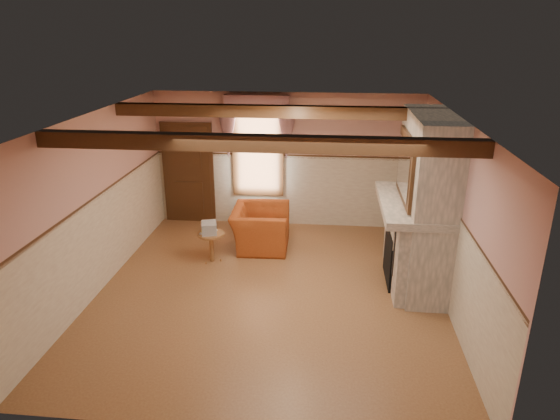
# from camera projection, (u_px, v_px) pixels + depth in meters

# --- Properties ---
(floor) EXTENTS (5.50, 6.00, 0.01)m
(floor) POSITION_uv_depth(u_px,v_px,m) (270.00, 291.00, 8.06)
(floor) COLOR brown
(floor) RESTS_ON ground
(ceiling) EXTENTS (5.50, 6.00, 0.01)m
(ceiling) POSITION_uv_depth(u_px,v_px,m) (268.00, 118.00, 7.10)
(ceiling) COLOR silver
(ceiling) RESTS_ON wall_back
(wall_back) EXTENTS (5.50, 0.02, 2.80)m
(wall_back) POSITION_uv_depth(u_px,v_px,m) (287.00, 161.00, 10.38)
(wall_back) COLOR tan
(wall_back) RESTS_ON floor
(wall_front) EXTENTS (5.50, 0.02, 2.80)m
(wall_front) POSITION_uv_depth(u_px,v_px,m) (231.00, 318.00, 4.78)
(wall_front) COLOR tan
(wall_front) RESTS_ON floor
(wall_left) EXTENTS (0.02, 6.00, 2.80)m
(wall_left) POSITION_uv_depth(u_px,v_px,m) (96.00, 204.00, 7.84)
(wall_left) COLOR tan
(wall_left) RESTS_ON floor
(wall_right) EXTENTS (0.02, 6.00, 2.80)m
(wall_right) POSITION_uv_depth(u_px,v_px,m) (455.00, 217.00, 7.32)
(wall_right) COLOR tan
(wall_right) RESTS_ON floor
(wainscot) EXTENTS (5.50, 6.00, 1.50)m
(wainscot) POSITION_uv_depth(u_px,v_px,m) (269.00, 249.00, 7.80)
(wainscot) COLOR beige
(wainscot) RESTS_ON floor
(chair_rail) EXTENTS (5.50, 6.00, 0.08)m
(chair_rail) POSITION_uv_depth(u_px,v_px,m) (269.00, 204.00, 7.54)
(chair_rail) COLOR black
(chair_rail) RESTS_ON wainscot
(firebox) EXTENTS (0.20, 0.95, 0.90)m
(firebox) POSITION_uv_depth(u_px,v_px,m) (393.00, 255.00, 8.28)
(firebox) COLOR black
(firebox) RESTS_ON floor
(armchair) EXTENTS (1.08, 1.23, 0.78)m
(armchair) POSITION_uv_depth(u_px,v_px,m) (260.00, 228.00, 9.58)
(armchair) COLOR #994219
(armchair) RESTS_ON floor
(side_table) EXTENTS (0.55, 0.55, 0.55)m
(side_table) POSITION_uv_depth(u_px,v_px,m) (212.00, 247.00, 9.02)
(side_table) COLOR brown
(side_table) RESTS_ON floor
(book_stack) EXTENTS (0.33, 0.38, 0.20)m
(book_stack) POSITION_uv_depth(u_px,v_px,m) (209.00, 228.00, 8.88)
(book_stack) COLOR #B7AD8C
(book_stack) RESTS_ON side_table
(radiator) EXTENTS (0.72, 0.29, 0.60)m
(radiator) POSITION_uv_depth(u_px,v_px,m) (260.00, 214.00, 10.53)
(radiator) COLOR silver
(radiator) RESTS_ON floor
(bowl) EXTENTS (0.38, 0.38, 0.09)m
(bowl) POSITION_uv_depth(u_px,v_px,m) (416.00, 202.00, 7.71)
(bowl) COLOR brown
(bowl) RESTS_ON mantel
(mantel_clock) EXTENTS (0.14, 0.24, 0.20)m
(mantel_clock) POSITION_uv_depth(u_px,v_px,m) (408.00, 181.00, 8.59)
(mantel_clock) COLOR #31200D
(mantel_clock) RESTS_ON mantel
(oil_lamp) EXTENTS (0.11, 0.11, 0.28)m
(oil_lamp) POSITION_uv_depth(u_px,v_px,m) (412.00, 187.00, 8.14)
(oil_lamp) COLOR gold
(oil_lamp) RESTS_ON mantel
(candle_red) EXTENTS (0.06, 0.06, 0.16)m
(candle_red) POSITION_uv_depth(u_px,v_px,m) (419.00, 207.00, 7.42)
(candle_red) COLOR #A6142C
(candle_red) RESTS_ON mantel
(jar_yellow) EXTENTS (0.06, 0.06, 0.12)m
(jar_yellow) POSITION_uv_depth(u_px,v_px,m) (417.00, 204.00, 7.60)
(jar_yellow) COLOR gold
(jar_yellow) RESTS_ON mantel
(fireplace) EXTENTS (0.85, 2.00, 2.80)m
(fireplace) POSITION_uv_depth(u_px,v_px,m) (425.00, 202.00, 7.91)
(fireplace) COLOR gray
(fireplace) RESTS_ON floor
(mantel) EXTENTS (1.05, 2.05, 0.12)m
(mantel) POSITION_uv_depth(u_px,v_px,m) (413.00, 204.00, 7.94)
(mantel) COLOR gray
(mantel) RESTS_ON fireplace
(overmantel_mirror) EXTENTS (0.06, 1.44, 1.04)m
(overmantel_mirror) POSITION_uv_depth(u_px,v_px,m) (405.00, 167.00, 7.74)
(overmantel_mirror) COLOR silver
(overmantel_mirror) RESTS_ON fireplace
(door) EXTENTS (1.10, 0.10, 2.10)m
(door) POSITION_uv_depth(u_px,v_px,m) (189.00, 175.00, 10.65)
(door) COLOR black
(door) RESTS_ON floor
(window) EXTENTS (1.06, 0.08, 2.02)m
(window) POSITION_uv_depth(u_px,v_px,m) (258.00, 148.00, 10.32)
(window) COLOR white
(window) RESTS_ON wall_back
(window_drapes) EXTENTS (1.30, 0.14, 1.40)m
(window_drapes) POSITION_uv_depth(u_px,v_px,m) (257.00, 120.00, 10.03)
(window_drapes) COLOR gray
(window_drapes) RESTS_ON wall_back
(ceiling_beam_front) EXTENTS (5.50, 0.18, 0.20)m
(ceiling_beam_front) POSITION_uv_depth(u_px,v_px,m) (256.00, 143.00, 6.01)
(ceiling_beam_front) COLOR black
(ceiling_beam_front) RESTS_ON ceiling
(ceiling_beam_back) EXTENTS (5.50, 0.18, 0.20)m
(ceiling_beam_back) POSITION_uv_depth(u_px,v_px,m) (277.00, 111.00, 8.25)
(ceiling_beam_back) COLOR black
(ceiling_beam_back) RESTS_ON ceiling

